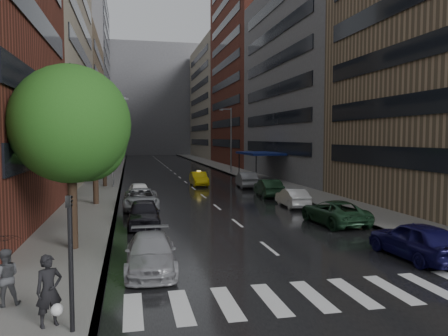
# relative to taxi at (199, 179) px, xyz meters

# --- Properties ---
(ground) EXTENTS (220.00, 220.00, 0.00)m
(ground) POSITION_rel_taxi_xyz_m (-0.93, -30.41, -0.72)
(ground) COLOR gray
(ground) RESTS_ON ground
(road) EXTENTS (14.00, 140.00, 0.01)m
(road) POSITION_rel_taxi_xyz_m (-0.93, 19.59, -0.72)
(road) COLOR black
(road) RESTS_ON ground
(sidewalk_left) EXTENTS (4.00, 140.00, 0.15)m
(sidewalk_left) POSITION_rel_taxi_xyz_m (-9.93, 19.59, -0.65)
(sidewalk_left) COLOR gray
(sidewalk_left) RESTS_ON ground
(sidewalk_right) EXTENTS (4.00, 140.00, 0.15)m
(sidewalk_right) POSITION_rel_taxi_xyz_m (8.07, 19.59, -0.65)
(sidewalk_right) COLOR gray
(sidewalk_right) RESTS_ON ground
(crosswalk) EXTENTS (13.15, 2.80, 0.01)m
(crosswalk) POSITION_rel_taxi_xyz_m (-0.73, -32.41, -0.71)
(crosswalk) COLOR silver
(crosswalk) RESTS_ON ground
(buildings_left) EXTENTS (8.00, 108.00, 38.00)m
(buildings_left) POSITION_rel_taxi_xyz_m (-15.93, 28.38, 15.27)
(buildings_left) COLOR maroon
(buildings_left) RESTS_ON ground
(buildings_right) EXTENTS (8.05, 109.10, 36.00)m
(buildings_right) POSITION_rel_taxi_xyz_m (14.07, 26.30, 14.31)
(buildings_right) COLOR #937A5B
(buildings_right) RESTS_ON ground
(building_far) EXTENTS (40.00, 14.00, 32.00)m
(building_far) POSITION_rel_taxi_xyz_m (-0.93, 87.59, 15.28)
(building_far) COLOR slate
(building_far) RESTS_ON ground
(tree_near) EXTENTS (5.12, 5.12, 8.17)m
(tree_near) POSITION_rel_taxi_xyz_m (-9.53, -25.10, 4.87)
(tree_near) COLOR #382619
(tree_near) RESTS_ON ground
(tree_mid) EXTENTS (5.19, 5.19, 8.27)m
(tree_mid) POSITION_rel_taxi_xyz_m (-9.53, -11.83, 4.94)
(tree_mid) COLOR #382619
(tree_mid) RESTS_ON ground
(tree_far) EXTENTS (4.79, 4.79, 7.63)m
(tree_far) POSITION_rel_taxi_xyz_m (-9.53, 0.22, 4.49)
(tree_far) COLOR #382619
(tree_far) RESTS_ON ground
(taxi) EXTENTS (1.53, 4.37, 1.44)m
(taxi) POSITION_rel_taxi_xyz_m (0.00, 0.00, 0.00)
(taxi) COLOR #DBBA0B
(taxi) RESTS_ON ground
(parked_cars_left) EXTENTS (2.48, 23.44, 1.52)m
(parked_cars_left) POSITION_rel_taxi_xyz_m (-6.33, -17.97, -0.00)
(parked_cars_left) COLOR gray
(parked_cars_left) RESTS_ON ground
(parked_cars_right) EXTENTS (2.59, 31.62, 1.58)m
(parked_cars_right) POSITION_rel_taxi_xyz_m (4.47, -16.77, 0.02)
(parked_cars_right) COLOR #0F0D3E
(parked_cars_right) RESTS_ON ground
(ped_bag_walker) EXTENTS (0.81, 0.72, 1.87)m
(ped_bag_walker) POSITION_rel_taxi_xyz_m (-9.13, -33.32, 0.34)
(ped_bag_walker) COLOR black
(ped_bag_walker) RESTS_ON sidewalk_left
(ped_black_umbrella) EXTENTS (0.96, 0.98, 2.09)m
(ped_black_umbrella) POSITION_rel_taxi_xyz_m (-10.64, -31.58, 0.66)
(ped_black_umbrella) COLOR #48494C
(ped_black_umbrella) RESTS_ON sidewalk_left
(traffic_light) EXTENTS (0.18, 0.15, 3.45)m
(traffic_light) POSITION_rel_taxi_xyz_m (-8.53, -33.78, 1.51)
(traffic_light) COLOR black
(traffic_light) RESTS_ON sidewalk_left
(street_lamp_left) EXTENTS (1.74, 0.22, 9.00)m
(street_lamp_left) POSITION_rel_taxi_xyz_m (-8.65, -0.41, 4.17)
(street_lamp_left) COLOR gray
(street_lamp_left) RESTS_ON sidewalk_left
(street_lamp_right) EXTENTS (1.74, 0.22, 9.00)m
(street_lamp_right) POSITION_rel_taxi_xyz_m (6.79, 14.59, 4.17)
(street_lamp_right) COLOR gray
(street_lamp_right) RESTS_ON sidewalk_right
(awning) EXTENTS (4.00, 8.00, 3.12)m
(awning) POSITION_rel_taxi_xyz_m (8.06, 4.59, 2.41)
(awning) COLOR navy
(awning) RESTS_ON sidewalk_right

